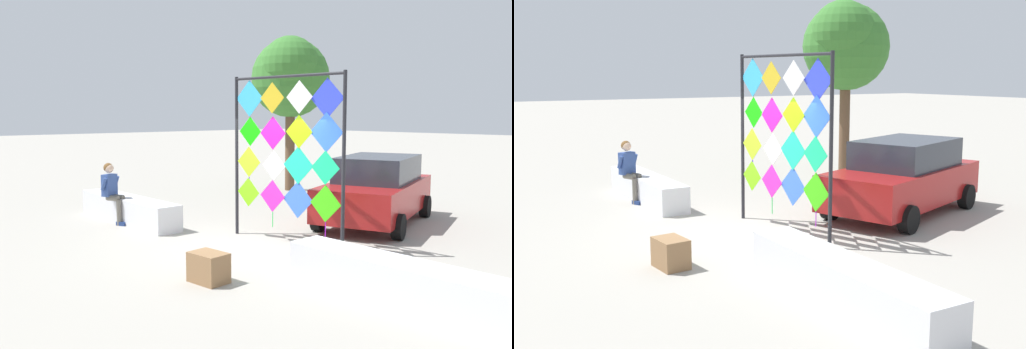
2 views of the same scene
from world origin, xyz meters
TOP-DOWN VIEW (x-y plane):
  - ground at (0.00, 0.00)m, footprint 120.00×120.00m
  - plaza_ledge_left at (-3.85, -0.42)m, footprint 3.75×0.64m
  - plaza_ledge_right at (3.85, -0.42)m, footprint 3.75×0.64m
  - kite_display_rack at (0.30, 0.84)m, footprint 2.79×0.33m
  - seated_vendor at (-3.85, -0.82)m, footprint 0.69×0.59m
  - parked_car at (0.27, 3.89)m, footprint 3.09×4.50m
  - cardboard_box_large at (1.26, -1.81)m, footprint 0.62×0.47m
  - tree_broadleaf at (-4.99, 6.28)m, footprint 2.64×2.64m

SIDE VIEW (x-z plane):
  - ground at x=0.00m, z-range 0.00..0.00m
  - cardboard_box_large at x=1.26m, z-range 0.00..0.47m
  - plaza_ledge_left at x=-3.85m, z-range 0.00..0.61m
  - plaza_ledge_right at x=3.85m, z-range 0.00..0.61m
  - parked_car at x=0.27m, z-range 0.01..1.62m
  - seated_vendor at x=-3.85m, z-range 0.12..1.58m
  - kite_display_rack at x=0.30m, z-range 0.29..3.67m
  - tree_broadleaf at x=-4.99m, z-range 1.31..6.44m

